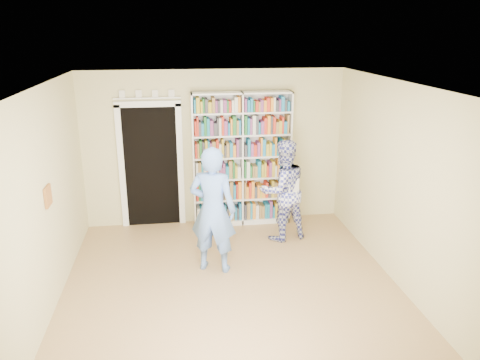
% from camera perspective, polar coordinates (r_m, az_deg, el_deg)
% --- Properties ---
extents(floor, '(5.00, 5.00, 0.00)m').
position_cam_1_polar(floor, '(6.38, -0.88, -13.53)').
color(floor, '#A98152').
rests_on(floor, ground).
extents(ceiling, '(5.00, 5.00, 0.00)m').
position_cam_1_polar(ceiling, '(5.48, -1.01, 11.32)').
color(ceiling, white).
rests_on(ceiling, wall_back).
extents(wall_back, '(4.50, 0.00, 4.50)m').
position_cam_1_polar(wall_back, '(8.17, -3.13, 3.89)').
color(wall_back, beige).
rests_on(wall_back, floor).
extents(wall_left, '(0.00, 5.00, 5.00)m').
position_cam_1_polar(wall_left, '(5.97, -22.94, -2.93)').
color(wall_left, beige).
rests_on(wall_left, floor).
extents(wall_right, '(0.00, 5.00, 5.00)m').
position_cam_1_polar(wall_right, '(6.45, 19.30, -0.99)').
color(wall_right, beige).
rests_on(wall_right, floor).
extents(bookshelf, '(1.70, 0.32, 2.34)m').
position_cam_1_polar(bookshelf, '(8.12, 0.20, 2.58)').
color(bookshelf, white).
rests_on(bookshelf, floor).
extents(doorway, '(1.10, 0.08, 2.43)m').
position_cam_1_polar(doorway, '(8.18, -10.80, 2.36)').
color(doorway, black).
rests_on(doorway, floor).
extents(wall_art, '(0.03, 0.25, 0.25)m').
position_cam_1_polar(wall_art, '(6.13, -22.37, -1.83)').
color(wall_art, brown).
rests_on(wall_art, wall_left).
extents(man_blue, '(0.78, 0.64, 1.83)m').
position_cam_1_polar(man_blue, '(6.57, -3.34, -3.69)').
color(man_blue, '#6088D7').
rests_on(man_blue, floor).
extents(man_plaid, '(0.95, 0.83, 1.67)m').
position_cam_1_polar(man_plaid, '(7.61, 5.24, -1.28)').
color(man_plaid, navy).
rests_on(man_plaid, floor).
extents(paper_sheet, '(0.19, 0.08, 0.28)m').
position_cam_1_polar(paper_sheet, '(7.42, 6.59, -0.95)').
color(paper_sheet, white).
rests_on(paper_sheet, man_plaid).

